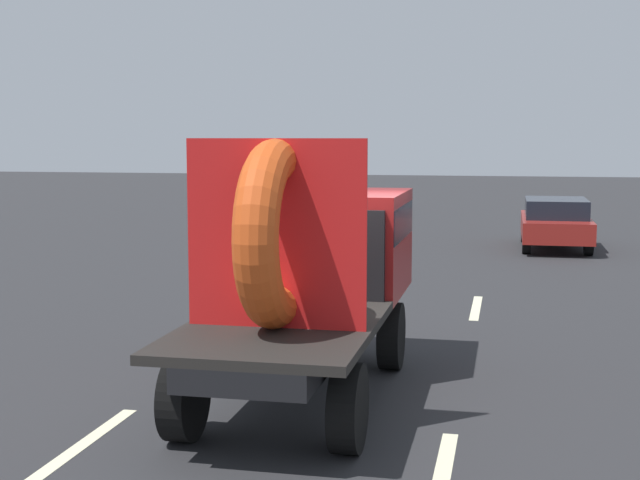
# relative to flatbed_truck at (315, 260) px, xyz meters

# --- Properties ---
(ground_plane) EXTENTS (120.00, 120.00, 0.00)m
(ground_plane) POSITION_rel_flatbed_truck_xyz_m (0.02, 0.05, -1.56)
(ground_plane) COLOR #28282B
(flatbed_truck) EXTENTS (2.02, 5.22, 3.07)m
(flatbed_truck) POSITION_rel_flatbed_truck_xyz_m (0.00, 0.00, 0.00)
(flatbed_truck) COLOR black
(flatbed_truck) RESTS_ON ground_plane
(distant_sedan) EXTENTS (1.82, 4.24, 1.38)m
(distant_sedan) POSITION_rel_flatbed_truck_xyz_m (3.61, 14.58, -0.82)
(distant_sedan) COLOR black
(distant_sedan) RESTS_ON ground_plane
(lane_dash_left_near) EXTENTS (0.16, 2.67, 0.01)m
(lane_dash_left_near) POSITION_rel_flatbed_truck_xyz_m (-1.80, -2.89, -1.55)
(lane_dash_left_near) COLOR beige
(lane_dash_left_near) RESTS_ON ground_plane
(lane_dash_left_far) EXTENTS (0.16, 2.04, 0.01)m
(lane_dash_left_far) POSITION_rel_flatbed_truck_xyz_m (-1.80, 5.68, -1.55)
(lane_dash_left_far) COLOR beige
(lane_dash_left_far) RESTS_ON ground_plane
(lane_dash_right_near) EXTENTS (0.16, 2.23, 0.01)m
(lane_dash_right_near) POSITION_rel_flatbed_truck_xyz_m (1.80, -2.73, -1.55)
(lane_dash_right_near) COLOR beige
(lane_dash_right_near) RESTS_ON ground_plane
(lane_dash_right_far) EXTENTS (0.16, 2.32, 0.01)m
(lane_dash_right_far) POSITION_rel_flatbed_truck_xyz_m (1.80, 5.41, -1.55)
(lane_dash_right_far) COLOR beige
(lane_dash_right_far) RESTS_ON ground_plane
(oncoming_car) EXTENTS (1.70, 3.97, 1.29)m
(oncoming_car) POSITION_rel_flatbed_truck_xyz_m (-5.45, 22.37, -0.86)
(oncoming_car) COLOR black
(oncoming_car) RESTS_ON ground_plane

